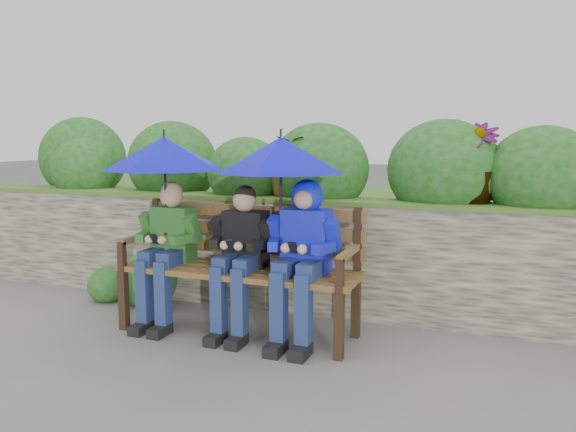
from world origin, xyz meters
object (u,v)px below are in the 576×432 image
at_px(umbrella_right, 281,155).
at_px(boy_left, 167,245).
at_px(park_bench, 242,260).
at_px(umbrella_left, 164,153).
at_px(boy_right, 302,246).
at_px(boy_middle, 240,251).

bearing_deg(umbrella_right, boy_left, -179.45).
bearing_deg(park_bench, umbrella_left, -173.36).
bearing_deg(umbrella_left, umbrella_right, -0.62).
relative_size(boy_right, umbrella_right, 1.26).
xyz_separation_m(park_bench, umbrella_right, (0.38, -0.09, 0.85)).
distance_m(park_bench, umbrella_left, 1.07).
distance_m(boy_left, boy_middle, 0.68).
distance_m(park_bench, boy_right, 0.58).
xyz_separation_m(boy_right, umbrella_left, (-1.20, 0.01, 0.69)).
distance_m(park_bench, boy_middle, 0.14).
xyz_separation_m(boy_left, umbrella_left, (-0.01, 0.02, 0.76)).
relative_size(boy_middle, umbrella_right, 1.20).
distance_m(boy_left, boy_right, 1.19).
height_order(park_bench, boy_middle, boy_middle).
bearing_deg(boy_right, umbrella_right, 179.55).
relative_size(boy_middle, boy_right, 0.95).
bearing_deg(boy_right, boy_middle, -179.15).
distance_m(boy_left, umbrella_left, 0.76).
height_order(boy_middle, umbrella_right, umbrella_right).
bearing_deg(boy_right, boy_left, -179.60).
bearing_deg(boy_middle, park_bench, 110.59).
height_order(umbrella_left, umbrella_right, umbrella_left).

